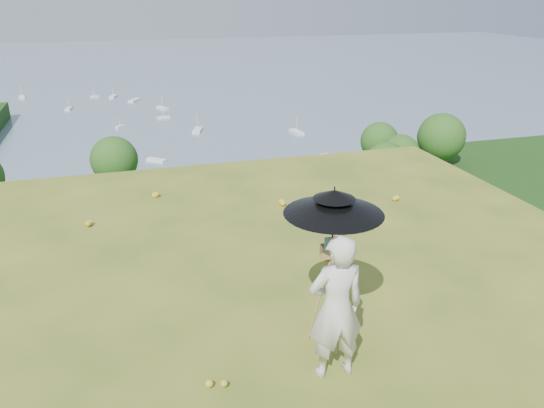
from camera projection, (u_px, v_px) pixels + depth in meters
name	position (u px, v px, depth m)	size (l,w,h in m)	color
ground	(241.00, 307.00, 7.83)	(14.00, 14.00, 0.00)	#4C641C
forest_slope	(163.00, 372.00, 49.84)	(140.00, 56.00, 22.00)	#173A10
shoreline_tier	(142.00, 251.00, 88.05)	(170.00, 28.00, 8.00)	#6E6658
bay_water	(118.00, 83.00, 234.06)	(700.00, 700.00, 0.00)	slate
slope_trees	(150.00, 237.00, 44.59)	(110.00, 50.00, 6.00)	#1C4F17
harbor_town	(139.00, 215.00, 85.61)	(110.00, 22.00, 5.00)	silver
moored_boats	(82.00, 125.00, 160.40)	(140.00, 140.00, 0.70)	white
wildflowers	(237.00, 295.00, 8.03)	(10.00, 10.50, 0.12)	gold
painter	(336.00, 308.00, 6.14)	(0.68, 0.44, 1.85)	white
field_easel	(331.00, 290.00, 6.76)	(0.60, 0.60, 1.58)	olive
sun_umbrella	(333.00, 221.00, 6.43)	(1.22, 1.22, 0.90)	black
painter_cap	(340.00, 240.00, 5.81)	(0.18, 0.22, 0.10)	pink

